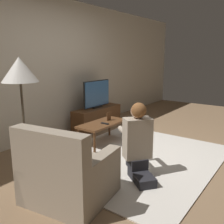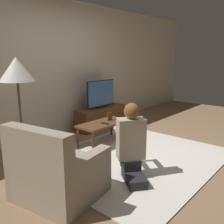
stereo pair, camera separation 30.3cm
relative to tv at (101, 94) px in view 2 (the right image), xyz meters
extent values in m
plane|color=#896B4C|center=(-0.93, -1.54, -0.74)|extent=(10.00, 10.00, 0.00)
cube|color=beige|center=(-0.93, 0.39, 0.56)|extent=(10.00, 0.06, 2.60)
cube|color=silver|center=(-0.93, -1.54, -0.73)|extent=(2.67, 2.26, 0.02)
cube|color=brown|center=(0.00, 0.00, -0.52)|extent=(1.25, 0.37, 0.44)
cube|color=black|center=(0.00, 0.00, -0.28)|extent=(0.27, 0.08, 0.04)
cube|color=black|center=(0.00, 0.00, 0.01)|extent=(0.80, 0.03, 0.56)
cube|color=#38669E|center=(0.00, 0.00, 0.01)|extent=(0.77, 0.04, 0.53)
cube|color=brown|center=(-0.75, -0.75, -0.36)|extent=(0.95, 0.44, 0.04)
cylinder|color=brown|center=(-1.19, -0.93, -0.56)|extent=(0.04, 0.04, 0.36)
cylinder|color=brown|center=(-0.32, -0.93, -0.56)|extent=(0.04, 0.04, 0.36)
cylinder|color=brown|center=(-1.19, -0.57, -0.56)|extent=(0.04, 0.04, 0.36)
cylinder|color=brown|center=(-0.32, -0.57, -0.56)|extent=(0.04, 0.04, 0.36)
cylinder|color=#4C4233|center=(-2.20, -0.59, -0.72)|extent=(0.28, 0.28, 0.03)
cylinder|color=#4C4233|center=(-2.20, -0.59, 0.01)|extent=(0.03, 0.03, 1.44)
cone|color=silver|center=(-2.20, -0.59, 0.63)|extent=(0.46, 0.46, 0.31)
cube|color=gray|center=(-2.30, -1.53, -0.54)|extent=(0.91, 0.96, 0.40)
cube|color=gray|center=(-2.61, -1.58, -0.11)|extent=(0.29, 0.86, 0.45)
cube|color=gray|center=(-2.25, -1.88, -0.47)|extent=(0.79, 0.26, 0.54)
cube|color=gray|center=(-2.36, -1.18, -0.47)|extent=(0.79, 0.26, 0.54)
cube|color=#232328|center=(-1.55, -1.99, -0.67)|extent=(0.44, 0.48, 0.11)
cube|color=#232328|center=(-1.45, -1.86, -0.54)|extent=(0.32, 0.32, 0.14)
cube|color=tan|center=(-1.45, -1.86, -0.22)|extent=(0.39, 0.37, 0.51)
sphere|color=tan|center=(-1.45, -1.86, 0.13)|extent=(0.18, 0.18, 0.18)
sphere|color=brown|center=(-1.46, -1.88, 0.15)|extent=(0.19, 0.19, 0.19)
cube|color=black|center=(-1.22, -1.57, -0.19)|extent=(0.13, 0.11, 0.04)
cylinder|color=tan|center=(-1.22, -1.73, -0.19)|extent=(0.24, 0.28, 0.07)
cylinder|color=tan|center=(-1.38, -1.60, -0.19)|extent=(0.24, 0.28, 0.07)
cube|color=brown|center=(-0.56, -0.74, -0.27)|extent=(0.11, 0.01, 0.15)
cube|color=black|center=(-0.80, -0.84, -0.34)|extent=(0.04, 0.15, 0.02)
camera|label=1|loc=(-4.05, -3.36, 0.79)|focal=40.00mm
camera|label=2|loc=(-3.86, -3.60, 0.79)|focal=40.00mm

